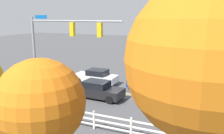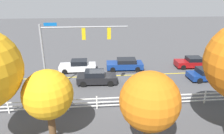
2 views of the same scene
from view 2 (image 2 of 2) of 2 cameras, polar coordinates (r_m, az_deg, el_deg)
The scene contains 11 objects.
ground_plane at distance 23.45m, azimuth -3.39°, elevation -2.63°, with size 120.00×120.00×0.00m, color #444447.
lane_center_stripe at distance 23.90m, azimuth 6.25°, elevation -2.26°, with size 28.00×0.16×0.01m, color gold.
signal_assembly at distance 18.30m, azimuth -11.99°, elevation 6.18°, with size 7.71×0.37×6.78m.
car_0 at distance 28.02m, azimuth 21.96°, elevation 1.23°, with size 4.33×2.08×1.40m.
car_1 at distance 21.36m, azimuth -4.50°, elevation -2.97°, with size 4.22×1.97×1.46m.
car_2 at distance 24.78m, azimuth 25.89°, elevation -1.82°, with size 4.65×2.08×1.34m.
car_3 at distance 25.32m, azimuth 3.72°, elevation 0.81°, with size 4.63×2.19×1.39m.
car_4 at distance 24.97m, azimuth -9.67°, elevation 0.28°, with size 4.41×1.87×1.47m.
white_rail_fence at distance 17.29m, azimuth 7.63°, elevation -9.42°, with size 26.10×0.10×1.15m.
tree_0 at distance 11.42m, azimuth 10.67°, elevation -9.64°, with size 3.41×3.41×5.22m.
tree_3 at distance 12.74m, azimuth -17.79°, elevation -7.56°, with size 3.06×3.06×4.94m.
Camera 2 is at (0.67, 21.59, 9.11)m, focal length 32.01 mm.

